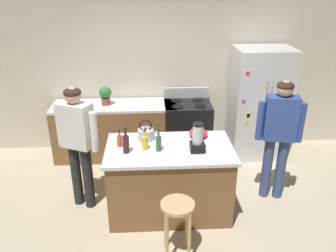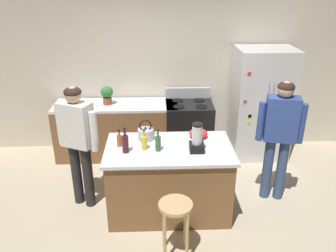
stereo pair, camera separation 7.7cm
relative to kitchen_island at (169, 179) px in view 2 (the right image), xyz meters
name	(u,v)px [view 2 (the right image)]	position (x,y,z in m)	size (l,w,h in m)	color
ground_plane	(169,209)	(0.00, 0.00, -0.46)	(14.00, 14.00, 0.00)	beige
back_wall	(164,71)	(0.00, 1.95, 0.89)	(8.00, 0.10, 2.70)	beige
kitchen_island	(169,179)	(0.00, 0.00, 0.00)	(1.55, 0.89, 0.92)	brown
back_counter_run	(117,130)	(-0.80, 1.55, 0.00)	(2.00, 0.64, 0.92)	brown
refrigerator	(261,104)	(1.57, 1.50, 0.44)	(0.90, 0.73, 1.81)	silver
stove_range	(189,129)	(0.39, 1.52, 0.01)	(0.76, 0.65, 1.10)	black
person_by_island_left	(78,137)	(-1.13, 0.19, 0.53)	(0.57, 0.37, 1.64)	#26262B
person_by_sink_right	(280,131)	(1.43, 0.23, 0.55)	(0.60, 0.30, 1.66)	#384C7A
bar_stool	(175,216)	(0.04, -0.79, 0.06)	(0.36, 0.36, 0.68)	tan
potted_plant	(107,94)	(-0.93, 1.55, 0.63)	(0.20, 0.20, 0.30)	brown
blender_appliance	(197,140)	(0.32, -0.11, 0.61)	(0.17, 0.17, 0.35)	black
bottle_wine	(125,143)	(-0.51, -0.10, 0.57)	(0.08, 0.08, 0.32)	#471923
bottle_cooking_sauce	(119,140)	(-0.60, 0.06, 0.54)	(0.06, 0.06, 0.22)	#B24C26
bottle_soda	(144,142)	(-0.30, -0.03, 0.55)	(0.07, 0.07, 0.26)	yellow
bottle_olive_oil	(158,143)	(-0.13, -0.08, 0.56)	(0.07, 0.07, 0.28)	#2D6638
mixing_bowl	(198,133)	(0.39, 0.27, 0.51)	(0.24, 0.24, 0.11)	red
tea_kettle	(146,134)	(-0.28, 0.23, 0.54)	(0.28, 0.20, 0.27)	#B7BABF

